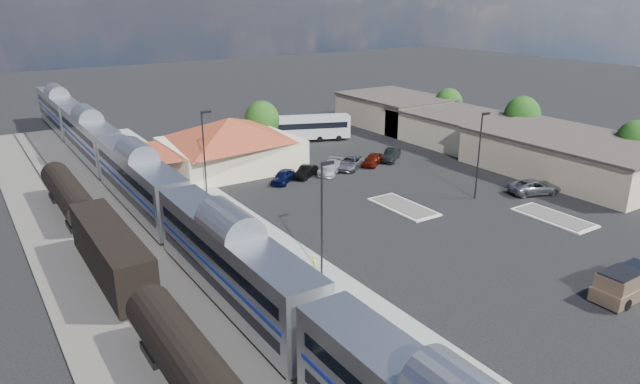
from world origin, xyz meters
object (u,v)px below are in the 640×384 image
coach_bus (310,127)px  suv (535,187)px  station_depot (230,143)px  pickup_truck (629,283)px

coach_bus → suv: bearing=-145.7°
station_depot → coach_bus: (15.51, 6.33, -1.05)m
pickup_truck → coach_bus: bearing=-7.1°
coach_bus → station_depot: bearing=133.8°
pickup_truck → suv: (12.81, 17.50, -0.24)m
station_depot → pickup_truck: 45.14m
station_depot → coach_bus: bearing=22.2°
pickup_truck → coach_bus: coach_bus is taller
station_depot → pickup_truck: size_ratio=2.97×
coach_bus → pickup_truck: bearing=-164.5°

